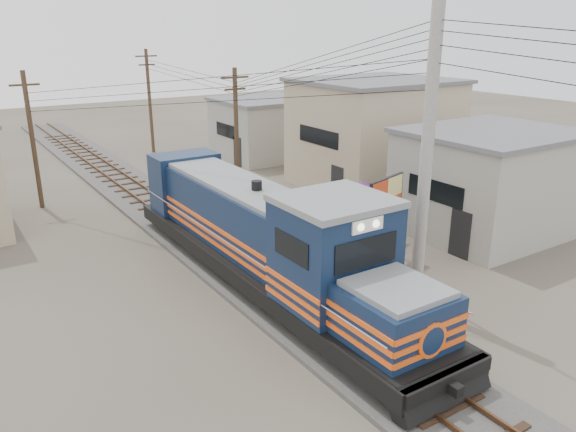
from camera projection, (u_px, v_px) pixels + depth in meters
ground at (324, 326)px, 17.76m from camera, size 120.00×120.00×0.00m
ballast at (193, 232)px, 25.66m from camera, size 3.60×70.00×0.16m
track at (193, 228)px, 25.61m from camera, size 1.15×70.00×0.12m
locomotive at (267, 239)px, 19.93m from camera, size 3.13×17.07×4.23m
utility_pole_main at (426, 161)px, 17.58m from camera, size 0.40×0.40×10.00m
wooden_pole_mid at (236, 131)px, 30.02m from camera, size 1.60×0.24×7.00m
wooden_pole_far at (150, 99)px, 41.19m from camera, size 1.60×0.24×7.50m
wooden_pole_left at (32, 138)px, 28.26m from camera, size 1.60×0.24×7.00m
power_lines at (195, 65)px, 22.00m from camera, size 9.65×19.00×3.30m
shophouse_front at (489, 181)px, 25.35m from camera, size 7.35×6.30×4.70m
shophouse_mid at (374, 133)px, 32.76m from camera, size 8.40×7.35×6.20m
shophouse_back at (264, 128)px, 40.23m from camera, size 6.30×6.30×4.20m
billboard at (386, 201)px, 21.68m from camera, size 2.23×0.78×3.55m
market_umbrella at (361, 186)px, 26.41m from camera, size 2.17×2.17×2.15m
vendor at (374, 222)px, 24.69m from camera, size 0.63×0.43×1.69m
plant_nursery at (342, 234)px, 24.29m from camera, size 3.42×3.07×1.11m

